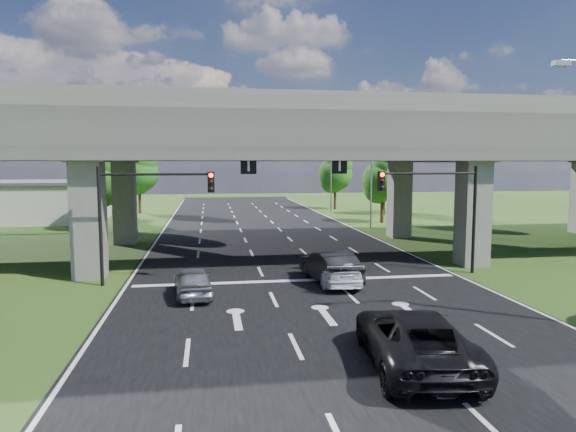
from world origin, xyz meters
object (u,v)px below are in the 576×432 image
object	(u,v)px
signal_left	(144,203)
streetlight_far	(367,166)
streetlight_beyond	(328,165)
car_dark	(330,266)
car_silver	(193,282)
signal_right	(438,199)
car_trailing	(414,338)
car_white	(337,270)

from	to	relation	value
signal_left	streetlight_far	distance (m)	26.95
streetlight_beyond	car_dark	world-z (taller)	streetlight_beyond
car_silver	car_dark	world-z (taller)	car_dark
signal_left	streetlight_far	xyz separation A→B (m)	(17.92, 20.06, 1.66)
signal_right	signal_left	bearing A→B (deg)	180.00
signal_right	streetlight_far	xyz separation A→B (m)	(2.27, 20.06, 1.66)
signal_left	streetlight_beyond	world-z (taller)	streetlight_beyond
signal_left	car_silver	world-z (taller)	signal_left
streetlight_far	car_trailing	xyz separation A→B (m)	(-8.62, -32.18, -4.96)
car_trailing	car_dark	bearing A→B (deg)	-83.02
car_dark	car_white	xyz separation A→B (m)	(0.29, -0.33, -0.10)
car_silver	signal_right	bearing A→B (deg)	-173.41
streetlight_far	car_white	bearing A→B (deg)	-111.15
signal_right	streetlight_beyond	xyz separation A→B (m)	(2.27, 36.06, 1.66)
signal_left	car_dark	size ratio (longest dim) A/B	1.20
signal_right	car_trailing	size ratio (longest dim) A/B	0.98
streetlight_beyond	car_trailing	distance (m)	49.19
car_white	streetlight_beyond	bearing A→B (deg)	-98.20
signal_left	car_white	world-z (taller)	signal_left
car_silver	car_dark	size ratio (longest dim) A/B	0.81
streetlight_beyond	car_silver	bearing A→B (deg)	-111.71
streetlight_far	car_silver	bearing A→B (deg)	-124.07
streetlight_far	streetlight_beyond	bearing A→B (deg)	90.00
signal_left	streetlight_far	world-z (taller)	streetlight_far
streetlight_far	car_silver	world-z (taller)	streetlight_far
signal_left	streetlight_beyond	xyz separation A→B (m)	(17.92, 36.06, 1.66)
streetlight_beyond	car_trailing	bearing A→B (deg)	-100.14
streetlight_beyond	car_dark	size ratio (longest dim) A/B	2.00
streetlight_far	streetlight_beyond	size ratio (longest dim) A/B	1.00
streetlight_far	streetlight_beyond	xyz separation A→B (m)	(0.00, 16.00, 0.00)
signal_right	streetlight_beyond	distance (m)	36.17
streetlight_beyond	signal_left	bearing A→B (deg)	-116.43
streetlight_far	car_dark	size ratio (longest dim) A/B	2.00
streetlight_beyond	car_dark	xyz separation A→B (m)	(-8.59, -37.11, -4.99)
car_trailing	streetlight_far	bearing A→B (deg)	-97.87
signal_left	car_trailing	distance (m)	15.63
streetlight_far	car_trailing	distance (m)	33.68
streetlight_far	car_white	distance (m)	23.55
signal_left	streetlight_far	size ratio (longest dim) A/B	0.60
car_white	car_trailing	distance (m)	10.74
streetlight_far	car_silver	xyz separation A→B (m)	(-15.50, -22.92, -5.13)
signal_right	car_trailing	xyz separation A→B (m)	(-6.34, -12.12, -3.30)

